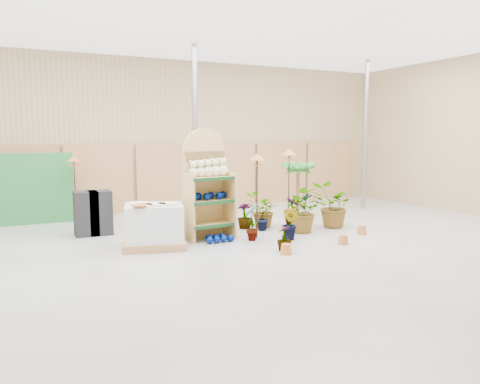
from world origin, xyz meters
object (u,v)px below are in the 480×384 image
object	(u,v)px
display_shelf	(206,188)
pallet_stack	(154,226)
potted_plant_2	(300,211)
bird_table_front	(257,160)

from	to	relation	value
display_shelf	pallet_stack	distance (m)	1.50
display_shelf	potted_plant_2	bearing A→B (deg)	-16.57
display_shelf	potted_plant_2	distance (m)	2.29
display_shelf	bird_table_front	distance (m)	1.27
pallet_stack	bird_table_front	xyz separation A→B (m)	(2.25, -0.17, 1.28)
pallet_stack	bird_table_front	distance (m)	2.59
bird_table_front	potted_plant_2	xyz separation A→B (m)	(1.21, 0.15, -1.21)
display_shelf	pallet_stack	world-z (taller)	display_shelf
display_shelf	bird_table_front	size ratio (longest dim) A/B	1.30
display_shelf	pallet_stack	bearing A→B (deg)	-169.38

